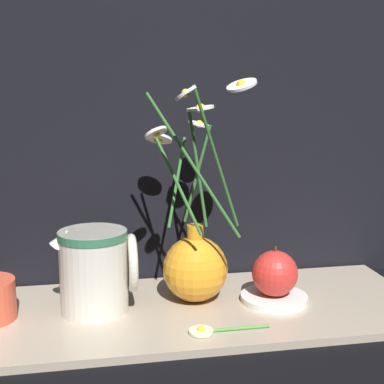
# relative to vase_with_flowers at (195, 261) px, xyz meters

# --- Properties ---
(ground_plane) EXTENTS (6.00, 6.00, 0.00)m
(ground_plane) POSITION_rel_vase_with_flowers_xyz_m (-0.01, -0.03, -0.08)
(ground_plane) COLOR black
(shelf) EXTENTS (0.76, 0.29, 0.01)m
(shelf) POSITION_rel_vase_with_flowers_xyz_m (-0.01, -0.03, -0.07)
(shelf) COLOR tan
(shelf) RESTS_ON ground_plane
(vase_with_flowers) EXTENTS (0.17, 0.22, 0.36)m
(vase_with_flowers) POSITION_rel_vase_with_flowers_xyz_m (0.00, 0.00, 0.00)
(vase_with_flowers) COLOR orange
(vase_with_flowers) RESTS_ON shelf
(ceramic_pitcher) EXTENTS (0.13, 0.11, 0.14)m
(ceramic_pitcher) POSITION_rel_vase_with_flowers_xyz_m (-0.16, -0.01, 0.00)
(ceramic_pitcher) COLOR beige
(ceramic_pitcher) RESTS_ON shelf
(saucer_plate) EXTENTS (0.11, 0.11, 0.01)m
(saucer_plate) POSITION_rel_vase_with_flowers_xyz_m (0.13, -0.02, -0.06)
(saucer_plate) COLOR white
(saucer_plate) RESTS_ON shelf
(orange_fruit) EXTENTS (0.08, 0.08, 0.08)m
(orange_fruit) POSITION_rel_vase_with_flowers_xyz_m (0.13, -0.02, -0.02)
(orange_fruit) COLOR red
(orange_fruit) RESTS_ON saucer_plate
(loose_daisy) EXTENTS (0.12, 0.04, 0.01)m
(loose_daisy) POSITION_rel_vase_with_flowers_xyz_m (0.00, -0.12, -0.07)
(loose_daisy) COLOR #4C8E3D
(loose_daisy) RESTS_ON shelf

